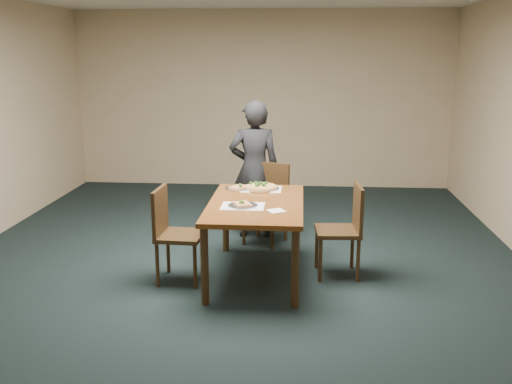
# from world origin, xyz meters

# --- Properties ---
(ground) EXTENTS (8.00, 8.00, 0.00)m
(ground) POSITION_xyz_m (0.00, 0.00, 0.00)
(ground) COLOR black
(ground) RESTS_ON ground
(room_shell) EXTENTS (8.00, 8.00, 8.00)m
(room_shell) POSITION_xyz_m (0.00, 0.00, 1.74)
(room_shell) COLOR tan
(room_shell) RESTS_ON ground
(dining_table) EXTENTS (0.90, 1.50, 0.75)m
(dining_table) POSITION_xyz_m (0.21, 0.07, 0.66)
(dining_table) COLOR #592E11
(dining_table) RESTS_ON ground
(chair_far) EXTENTS (0.55, 0.55, 0.91)m
(chair_far) POSITION_xyz_m (0.27, 1.14, 0.52)
(chair_far) COLOR black
(chair_far) RESTS_ON ground
(chair_left) EXTENTS (0.44, 0.44, 0.91)m
(chair_left) POSITION_xyz_m (-0.58, -0.10, 0.52)
(chair_left) COLOR black
(chair_left) RESTS_ON ground
(chair_right) EXTENTS (0.45, 0.45, 0.91)m
(chair_right) POSITION_xyz_m (1.08, 0.16, 0.52)
(chair_right) COLOR black
(chair_right) RESTS_ON ground
(diner) EXTENTS (0.63, 0.45, 1.62)m
(diner) POSITION_xyz_m (0.09, 1.33, 0.81)
(diner) COLOR black
(diner) RESTS_ON ground
(placemat_main) EXTENTS (0.42, 0.32, 0.00)m
(placemat_main) POSITION_xyz_m (0.22, 0.60, 0.75)
(placemat_main) COLOR white
(placemat_main) RESTS_ON dining_table
(placemat_near) EXTENTS (0.40, 0.30, 0.00)m
(placemat_near) POSITION_xyz_m (0.10, -0.09, 0.75)
(placemat_near) COLOR white
(placemat_near) RESTS_ON dining_table
(pizza_pan) EXTENTS (0.37, 0.37, 0.07)m
(pizza_pan) POSITION_xyz_m (0.22, 0.60, 0.77)
(pizza_pan) COLOR silver
(pizza_pan) RESTS_ON dining_table
(slice_plate_near) EXTENTS (0.28, 0.28, 0.06)m
(slice_plate_near) POSITION_xyz_m (0.10, -0.09, 0.76)
(slice_plate_near) COLOR silver
(slice_plate_near) RESTS_ON dining_table
(slice_plate_far) EXTENTS (0.28, 0.28, 0.06)m
(slice_plate_far) POSITION_xyz_m (-0.02, 0.60, 0.76)
(slice_plate_far) COLOR silver
(slice_plate_far) RESTS_ON dining_table
(napkin) EXTENTS (0.19, 0.19, 0.01)m
(napkin) POSITION_xyz_m (0.42, -0.24, 0.75)
(napkin) COLOR white
(napkin) RESTS_ON dining_table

